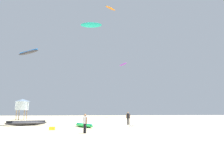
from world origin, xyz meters
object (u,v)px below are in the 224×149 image
at_px(cooler_box, 52,128).
at_px(gear_bag, 132,126).
at_px(person_midground, 128,117).
at_px(kite_aloft_1, 91,25).
at_px(kite_grounded_far, 26,123).
at_px(lifeguard_tower, 22,104).
at_px(kite_aloft_2, 123,64).
at_px(kite_aloft_4, 28,52).
at_px(kite_grounded_mid, 84,125).
at_px(kite_aloft_0, 110,8).
at_px(person_foreground, 85,122).

relative_size(cooler_box, gear_bag, 1.00).
xyz_separation_m(person_midground, kite_aloft_1, (-5.41, 12.82, 18.41)).
distance_m(person_midground, cooler_box, 11.11).
distance_m(kite_grounded_far, gear_bag, 13.63).
distance_m(lifeguard_tower, gear_bag, 26.87).
bearing_deg(lifeguard_tower, gear_bag, -45.34).
relative_size(kite_aloft_2, kite_aloft_4, 1.04).
bearing_deg(kite_aloft_1, cooler_box, -99.95).
distance_m(person_midground, kite_grounded_far, 13.35).
height_order(kite_grounded_mid, gear_bag, kite_grounded_mid).
distance_m(kite_aloft_0, kite_aloft_4, 30.76).
height_order(person_foreground, kite_grounded_far, person_foreground).
height_order(person_foreground, lifeguard_tower, lifeguard_tower).
distance_m(kite_grounded_far, kite_aloft_1, 24.42).
distance_m(gear_bag, kite_aloft_1, 25.96).
relative_size(person_foreground, gear_bag, 2.96).
xyz_separation_m(lifeguard_tower, kite_aloft_1, (13.57, -2.38, 16.36)).
xyz_separation_m(kite_grounded_far, kite_aloft_2, (16.21, 24.40, 13.36)).
xyz_separation_m(kite_grounded_mid, kite_grounded_far, (-7.54, 3.44, 0.08)).
height_order(person_foreground, kite_aloft_4, kite_aloft_4).
distance_m(kite_grounded_far, kite_aloft_4, 9.21).
height_order(person_foreground, kite_aloft_1, kite_aloft_1).
bearing_deg(cooler_box, kite_aloft_4, 129.16).
bearing_deg(cooler_box, gear_bag, 18.49).
distance_m(kite_aloft_0, kite_aloft_1, 11.99).
bearing_deg(kite_grounded_far, kite_aloft_1, 58.58).
height_order(person_midground, kite_grounded_far, person_midground).
bearing_deg(kite_aloft_0, person_foreground, -98.80).
bearing_deg(kite_aloft_0, kite_grounded_far, -121.29).
relative_size(lifeguard_tower, gear_bag, 7.41).
height_order(kite_grounded_far, lifeguard_tower, lifeguard_tower).
height_order(person_foreground, kite_grounded_mid, person_foreground).
relative_size(person_midground, kite_aloft_4, 0.45).
bearing_deg(kite_aloft_4, kite_aloft_1, 60.11).
relative_size(person_midground, kite_grounded_far, 0.32).
height_order(lifeguard_tower, gear_bag, lifeguard_tower).
relative_size(kite_grounded_mid, gear_bag, 6.55).
distance_m(lifeguard_tower, kite_aloft_4, 18.36).
bearing_deg(kite_grounded_far, kite_grounded_mid, -24.54).
bearing_deg(kite_aloft_2, cooler_box, -110.72).
height_order(cooler_box, kite_aloft_1, kite_aloft_1).
distance_m(lifeguard_tower, kite_aloft_2, 25.91).
height_order(cooler_box, kite_aloft_4, kite_aloft_4).
height_order(cooler_box, kite_aloft_2, kite_aloft_2).
bearing_deg(lifeguard_tower, person_midground, -38.70).
xyz_separation_m(kite_aloft_0, kite_aloft_1, (-4.65, -7.72, -7.91)).
xyz_separation_m(person_midground, lifeguard_tower, (-18.97, 15.20, 2.06)).
bearing_deg(lifeguard_tower, kite_grounded_mid, -54.95).
height_order(kite_aloft_0, kite_aloft_4, kite_aloft_0).
relative_size(person_foreground, kite_grounded_mid, 0.45).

